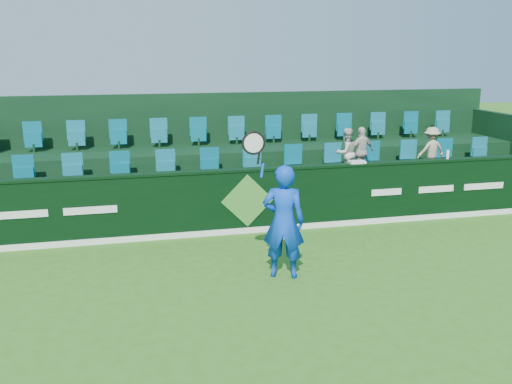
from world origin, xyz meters
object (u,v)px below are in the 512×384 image
object	(u,v)px
tennis_player	(283,221)
spectator_left	(346,153)
spectator_right	(431,150)
spectator_middle	(362,152)
towel	(357,162)
drinks_bottle	(448,154)

from	to	relation	value
tennis_player	spectator_left	bearing A→B (deg)	54.67
spectator_left	spectator_right	size ratio (longest dim) A/B	1.04
spectator_middle	towel	bearing A→B (deg)	45.66
drinks_bottle	towel	bearing A→B (deg)	180.00
spectator_middle	towel	size ratio (longest dim) A/B	3.41
spectator_left	towel	world-z (taller)	spectator_left
spectator_left	spectator_middle	distance (m)	0.39
spectator_left	drinks_bottle	size ratio (longest dim) A/B	5.86
spectator_left	spectator_right	xyz separation A→B (m)	(2.20, 0.00, -0.02)
towel	drinks_bottle	size ratio (longest dim) A/B	1.74
spectator_right	drinks_bottle	xyz separation A→B (m)	(-0.25, -1.12, 0.09)
tennis_player	spectator_right	world-z (taller)	tennis_player
spectator_left	towel	bearing A→B (deg)	63.30
spectator_right	drinks_bottle	world-z (taller)	spectator_right
tennis_player	towel	bearing A→B (deg)	46.73
spectator_right	towel	bearing A→B (deg)	19.93
towel	drinks_bottle	distance (m)	2.16
towel	spectator_middle	bearing A→B (deg)	61.82
towel	tennis_player	bearing A→B (deg)	-133.27
spectator_middle	spectator_right	bearing A→B (deg)	163.84
drinks_bottle	spectator_middle	bearing A→B (deg)	144.39
spectator_middle	drinks_bottle	bearing A→B (deg)	128.23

